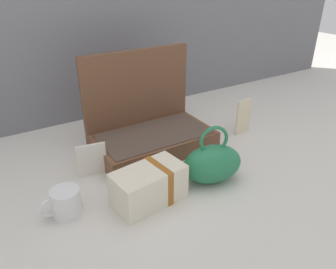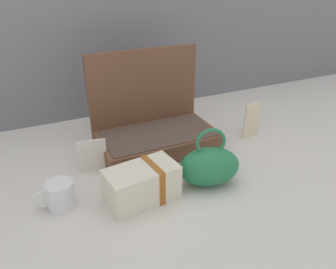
% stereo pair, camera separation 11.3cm
% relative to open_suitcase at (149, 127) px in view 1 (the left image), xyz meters
% --- Properties ---
extents(ground_plane, '(6.00, 6.00, 0.00)m').
position_rel_open_suitcase_xyz_m(ground_plane, '(-0.03, -0.15, -0.09)').
color(ground_plane, beige).
extents(open_suitcase, '(0.46, 0.28, 0.38)m').
position_rel_open_suitcase_xyz_m(open_suitcase, '(0.00, 0.00, 0.00)').
color(open_suitcase, brown).
rests_on(open_suitcase, ground_plane).
extents(teal_pouch_handbag, '(0.23, 0.17, 0.21)m').
position_rel_open_suitcase_xyz_m(teal_pouch_handbag, '(0.06, -0.33, -0.01)').
color(teal_pouch_handbag, '#237247').
rests_on(teal_pouch_handbag, ground_plane).
extents(cream_toiletry_bag, '(0.23, 0.15, 0.12)m').
position_rel_open_suitcase_xyz_m(cream_toiletry_bag, '(-0.17, -0.31, -0.03)').
color(cream_toiletry_bag, beige).
rests_on(cream_toiletry_bag, ground_plane).
extents(coffee_mug, '(0.12, 0.09, 0.08)m').
position_rel_open_suitcase_xyz_m(coffee_mug, '(-0.41, -0.24, -0.04)').
color(coffee_mug, silver).
rests_on(coffee_mug, ground_plane).
extents(info_card_left, '(0.09, 0.02, 0.16)m').
position_rel_open_suitcase_xyz_m(info_card_left, '(0.41, -0.11, -0.01)').
color(info_card_left, beige).
rests_on(info_card_left, ground_plane).
extents(poster_card_right, '(0.10, 0.02, 0.12)m').
position_rel_open_suitcase_xyz_m(poster_card_right, '(-0.27, -0.08, -0.02)').
color(poster_card_right, silver).
rests_on(poster_card_right, ground_plane).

